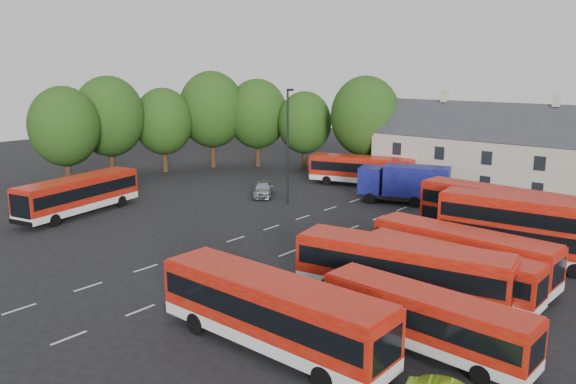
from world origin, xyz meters
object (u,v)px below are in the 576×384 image
(box_truck, at_px, (405,182))
(silver_car, at_px, (263,189))
(bus_row_a, at_px, (272,308))
(bus_west, at_px, (79,192))
(lamppost, at_px, (288,144))
(bus_dd_south, at_px, (523,226))

(box_truck, relative_size, silver_car, 1.93)
(bus_row_a, distance_m, bus_west, 29.26)
(lamppost, bearing_deg, bus_west, -128.01)
(bus_west, xyz_separation_m, box_truck, (19.52, 21.48, 0.06))
(bus_dd_south, bearing_deg, bus_row_a, -110.01)
(bus_west, xyz_separation_m, lamppost, (11.28, 14.43, 3.68))
(bus_west, distance_m, silver_car, 17.02)
(bus_row_a, height_order, box_truck, box_truck)
(bus_row_a, bearing_deg, bus_west, 166.14)
(bus_west, relative_size, box_truck, 1.38)
(silver_car, bearing_deg, bus_west, -152.94)
(bus_west, bearing_deg, lamppost, -49.95)
(bus_dd_south, height_order, lamppost, lamppost)
(bus_row_a, distance_m, bus_dd_south, 19.51)
(bus_row_a, distance_m, box_truck, 29.97)
(bus_west, distance_m, box_truck, 29.02)
(bus_dd_south, bearing_deg, bus_west, -166.23)
(bus_west, bearing_deg, bus_row_a, -116.09)
(box_truck, distance_m, lamppost, 11.43)
(bus_row_a, height_order, silver_car, bus_row_a)
(bus_row_a, height_order, lamppost, lamppost)
(silver_car, bearing_deg, box_truck, -9.95)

